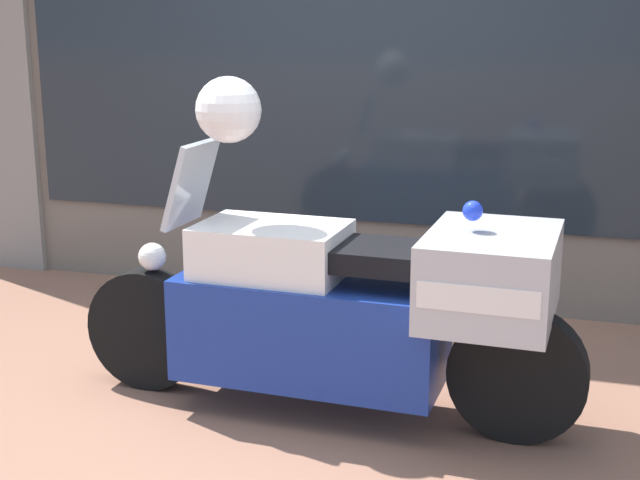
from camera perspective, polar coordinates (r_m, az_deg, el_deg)
name	(u,v)px	position (r m, az deg, el deg)	size (l,w,h in m)	color
ground_plane	(266,405)	(4.46, -3.48, -10.52)	(60.00, 60.00, 0.00)	#8E604C
shop_building	(311,19)	(6.08, -0.58, 13.94)	(6.64, 0.55, 3.67)	#6B6056
window_display	(420,232)	(6.09, 6.42, 0.53)	(5.33, 0.30, 1.82)	slate
paramedic_motorcycle	(353,305)	(4.16, 2.11, -4.17)	(2.48, 0.78, 1.29)	black
white_helmet	(228,110)	(4.19, -5.88, 8.30)	(0.31, 0.31, 0.31)	white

